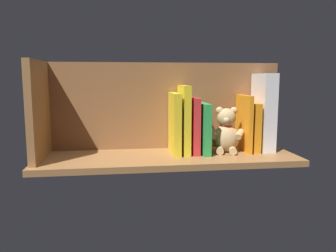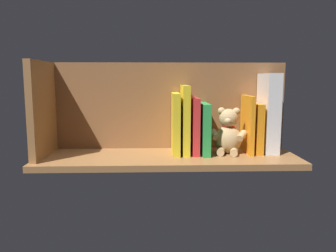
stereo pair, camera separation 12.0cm
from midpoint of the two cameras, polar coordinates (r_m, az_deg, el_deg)
name	(u,v)px [view 1 (the left image)]	position (r cm, az deg, el deg)	size (l,w,h in cm)	color
ground_plane	(168,158)	(122.67, -2.82, -5.53)	(94.15, 30.26, 2.20)	#9E6B3D
shelf_back_panel	(164,106)	(132.48, -3.35, 3.47)	(94.15, 1.50, 34.22)	brown
shelf_side_divider	(38,110)	(124.38, -24.07, 2.47)	(2.40, 24.26, 34.22)	#9E6B3D
dictionary_thick_white	(263,112)	(133.04, 13.67, 2.34)	(5.11, 14.19, 29.91)	white
book_0	(251,126)	(131.92, 11.59, -0.10)	(2.90, 14.53, 18.69)	orange
book_1	(244,123)	(130.19, 10.38, 0.49)	(1.49, 15.67, 21.65)	orange
teddy_bear	(226,132)	(126.94, 7.35, -1.10)	(13.60, 12.76, 17.32)	tan
book_2	(203,128)	(125.58, 3.27, -0.31)	(2.79, 17.10, 18.88)	green
book_3	(193,125)	(125.40, 1.60, 0.16)	(2.52, 15.88, 20.91)	red
book_4	(184,119)	(124.59, 0.00, 1.16)	(2.65, 15.89, 25.46)	yellow
book_5	(175,123)	(123.91, -1.62, 0.47)	(2.61, 16.78, 22.67)	yellow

